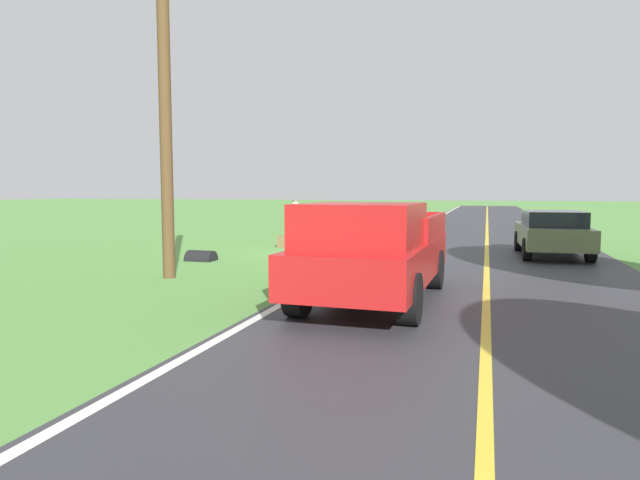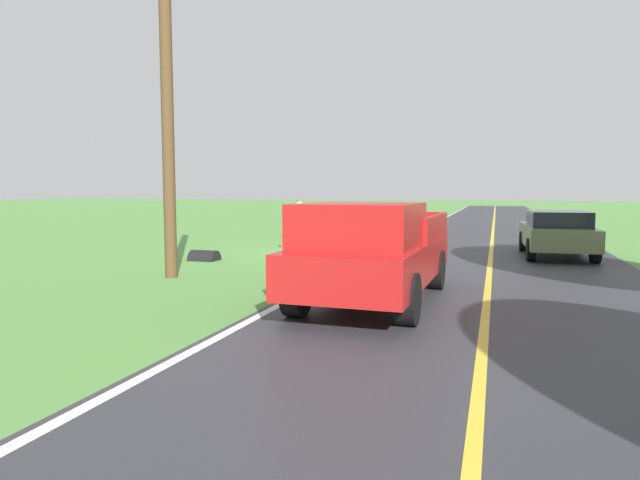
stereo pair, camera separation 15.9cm
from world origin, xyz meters
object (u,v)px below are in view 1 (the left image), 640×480
Objects in this scene: utility_pole_roadside at (165,105)px; pickup_truck_passing at (373,250)px; sedan_near_oncoming at (552,232)px; hitchhiker_walking at (296,220)px; suitcase_carried at (284,241)px.

pickup_truck_passing is at bearing 163.79° from utility_pole_roadside.
hitchhiker_walking is at bearing -1.14° from sedan_near_oncoming.
utility_pole_roadside reaches higher than sedan_near_oncoming.
utility_pole_roadside is (5.11, -1.49, 2.99)m from pickup_truck_passing.
utility_pole_roadside is (0.54, 7.34, 2.98)m from hitchhiker_walking.
sedan_near_oncoming is (-8.88, 0.08, 0.54)m from suitcase_carried.
suitcase_carried is at bearing 11.95° from hitchhiker_walking.
utility_pole_roadside is (9.00, 7.17, 3.21)m from sedan_near_oncoming.
suitcase_carried is 8.89m from sedan_near_oncoming.
sedan_near_oncoming is (-3.89, -8.66, -0.21)m from pickup_truck_passing.
hitchhiker_walking is 7.94m from utility_pole_roadside.
pickup_truck_passing is 1.22× the size of sedan_near_oncoming.
utility_pole_roadside is (0.13, 7.25, 3.74)m from suitcase_carried.
pickup_truck_passing is (-4.57, 8.82, -0.01)m from hitchhiker_walking.
sedan_near_oncoming reaches higher than suitcase_carried.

